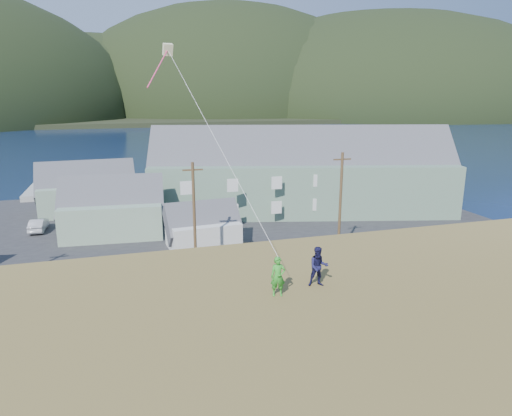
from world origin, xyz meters
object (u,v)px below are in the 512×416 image
(kite_flyer_navy, at_px, (318,267))
(wharf, at_px, (120,185))
(shed_white, at_px, (203,227))
(kite_flyer_green, at_px, (278,276))
(lodge, at_px, (301,173))
(shed_palegreen_near, at_px, (113,209))
(shed_palegreen_far, at_px, (87,189))

(kite_flyer_navy, bearing_deg, wharf, 109.74)
(shed_white, distance_m, kite_flyer_green, 27.25)
(lodge, xyz_separation_m, shed_palegreen_near, (-22.49, -3.86, -2.11))
(lodge, relative_size, kite_flyer_navy, 23.97)
(wharf, height_order, kite_flyer_navy, kite_flyer_navy)
(wharf, distance_m, shed_palegreen_far, 15.15)
(shed_palegreen_near, distance_m, shed_white, 10.70)
(wharf, height_order, shed_palegreen_near, shed_palegreen_near)
(wharf, height_order, shed_white, shed_white)
(shed_palegreen_near, height_order, shed_white, shed_palegreen_near)
(shed_palegreen_near, bearing_deg, lodge, 14.18)
(shed_palegreen_near, distance_m, shed_palegreen_far, 11.41)
(lodge, bearing_deg, shed_palegreen_far, 178.78)
(lodge, distance_m, shed_palegreen_near, 22.92)
(shed_white, xyz_separation_m, kite_flyer_navy, (0.20, -26.17, 5.86))
(lodge, bearing_deg, wharf, 149.74)
(shed_palegreen_near, height_order, kite_flyer_green, kite_flyer_green)
(kite_flyer_green, distance_m, kite_flyer_navy, 1.84)
(shed_palegreen_far, xyz_separation_m, kite_flyer_green, (9.84, -44.30, 4.98))
(shed_palegreen_near, bearing_deg, shed_white, -34.86)
(wharf, bearing_deg, shed_white, -76.52)
(shed_palegreen_far, bearing_deg, shed_white, -60.46)
(lodge, xyz_separation_m, shed_palegreen_far, (-25.67, 7.10, -1.99))
(wharf, bearing_deg, shed_palegreen_far, -104.42)
(wharf, distance_m, kite_flyer_green, 59.56)
(kite_flyer_green, bearing_deg, shed_white, 97.74)
(kite_flyer_green, height_order, kite_flyer_navy, kite_flyer_navy)
(wharf, relative_size, shed_white, 3.55)
(lodge, height_order, shed_palegreen_far, lodge)
(kite_flyer_navy, bearing_deg, shed_white, 102.44)
(shed_palegreen_far, bearing_deg, lodge, -18.77)
(lodge, height_order, shed_white, lodge)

